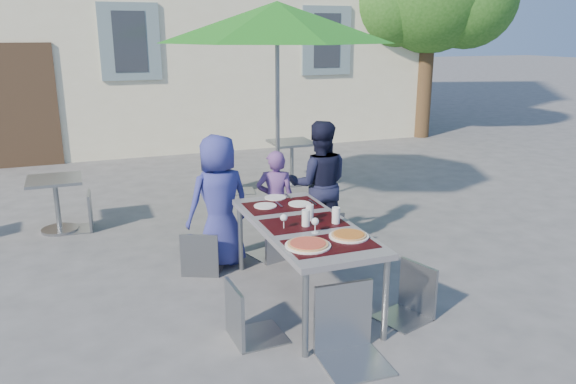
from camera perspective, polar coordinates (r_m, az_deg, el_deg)
name	(u,v)px	position (r m, az deg, el deg)	size (l,w,h in m)	color
ground	(252,356)	(4.46, -3.64, -16.29)	(90.00, 90.00, 0.00)	#4E4E51
dining_table	(304,229)	(4.98, 1.61, -3.76)	(0.80, 1.85, 0.76)	#4E4E53
pizza_near_left	(308,244)	(4.42, 2.03, -5.35)	(0.36, 0.36, 0.03)	white
pizza_near_right	(349,235)	(4.64, 6.20, -4.40)	(0.33, 0.33, 0.03)	white
glassware	(314,216)	(4.89, 2.62, -2.50)	(0.54, 0.37, 0.15)	silver
place_settings	(280,202)	(5.52, -0.78, -1.05)	(0.59, 0.51, 0.01)	white
child_0	(219,201)	(5.81, -7.03, -0.96)	(0.68, 0.44, 1.39)	navy
child_1	(276,202)	(6.17, -1.27, -1.00)	(0.42, 0.28, 1.15)	#613D7D
child_2	(319,184)	(6.33, 3.17, 0.78)	(0.70, 0.40, 1.44)	#161831
chair_0	(200,227)	(5.68, -8.92, -3.54)	(0.50, 0.51, 0.86)	gray
chair_1	(276,210)	(5.98, -1.20, -1.80)	(0.52, 0.52, 0.95)	#94979F
chair_2	(325,206)	(6.21, 3.81, -1.45)	(0.48, 0.49, 0.90)	gray
chair_3	(246,278)	(4.41, -4.33, -8.71)	(0.43, 0.43, 0.92)	gray
chair_4	(413,261)	(4.89, 12.55, -6.87)	(0.49, 0.49, 0.88)	gray
chair_5	(350,281)	(4.17, 6.37, -8.93)	(0.49, 0.49, 1.06)	#90959B
patio_umbrella	(277,23)	(7.33, -1.11, 16.76)	(3.03, 3.03, 2.75)	#95979C
cafe_table_0	(56,197)	(7.39, -22.48, -0.52)	(0.63, 0.63, 0.67)	#95979C
bg_chair_r_0	(80,189)	(7.34, -20.38, 0.25)	(0.42, 0.42, 0.89)	gray
cafe_table_1	(292,156)	(8.99, 0.38, 3.67)	(0.66, 0.66, 0.70)	#95979C
bg_chair_l_1	(234,158)	(8.56, -5.51, 3.42)	(0.47, 0.47, 0.91)	gray
bg_chair_r_1	(327,149)	(9.17, 3.95, 4.34)	(0.43, 0.42, 0.92)	gray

